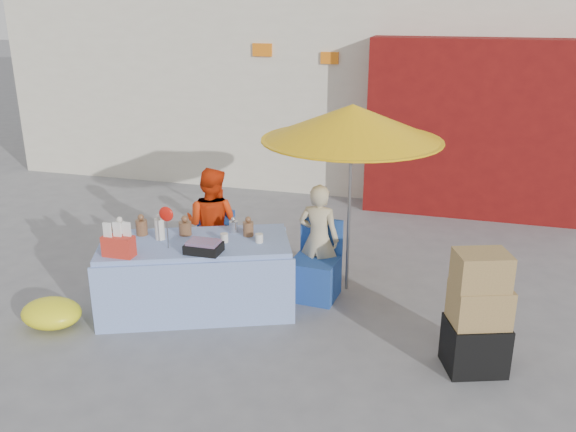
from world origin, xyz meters
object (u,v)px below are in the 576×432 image
(chair_right, at_px, (315,275))
(umbrella, at_px, (352,123))
(vendor_beige, at_px, (319,239))
(box_stack, at_px, (478,317))
(chair_left, at_px, (209,263))
(market_table, at_px, (196,274))
(vendor_orange, at_px, (212,225))

(chair_right, bearing_deg, umbrella, 48.14)
(vendor_beige, bearing_deg, box_stack, 150.79)
(vendor_beige, bearing_deg, chair_left, 10.70)
(umbrella, relative_size, box_stack, 1.87)
(chair_right, distance_m, vendor_beige, 0.39)
(market_table, xyz_separation_m, chair_left, (-0.10, 0.60, -0.13))
(market_table, bearing_deg, box_stack, -29.84)
(market_table, distance_m, umbrella, 2.26)
(umbrella, bearing_deg, chair_right, -136.42)
(market_table, height_order, chair_right, market_table)
(chair_right, bearing_deg, vendor_beige, 95.10)
(box_stack, bearing_deg, market_table, 172.23)
(vendor_orange, bearing_deg, market_table, 102.80)
(chair_left, distance_m, umbrella, 2.27)
(chair_right, height_order, box_stack, box_stack)
(chair_left, distance_m, vendor_orange, 0.44)
(vendor_beige, bearing_deg, vendor_orange, 4.56)
(vendor_orange, height_order, box_stack, vendor_orange)
(chair_right, relative_size, box_stack, 0.76)
(umbrella, xyz_separation_m, box_stack, (1.37, -1.27, -1.38))
(chair_left, relative_size, chair_right, 1.00)
(chair_left, height_order, box_stack, box_stack)
(chair_right, distance_m, box_stack, 1.95)
(vendor_beige, relative_size, box_stack, 1.12)
(market_table, distance_m, vendor_orange, 0.79)
(chair_left, height_order, umbrella, umbrella)
(chair_right, xyz_separation_m, umbrella, (0.30, 0.28, 1.64))
(chair_right, bearing_deg, chair_left, -175.44)
(vendor_orange, bearing_deg, umbrella, -169.91)
(box_stack, bearing_deg, chair_left, 161.40)
(market_table, height_order, vendor_orange, vendor_orange)
(vendor_beige, xyz_separation_m, umbrella, (0.30, 0.15, 1.27))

